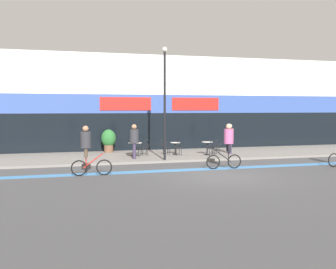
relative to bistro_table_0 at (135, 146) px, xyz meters
The scene contains 19 objects.
ground_plane 7.61m from the bistro_table_0, 72.42° to the right, with size 120.00×120.00×0.00m, color #424244.
sidewalk_slab 2.37m from the bistro_table_0, ahead, with size 40.00×5.50×0.12m, color slate.
storefront_facade 5.82m from the bistro_table_0, 64.20° to the left, with size 40.00×4.06×6.30m.
bike_lane_stripe 5.71m from the bistro_table_0, 66.16° to the right, with size 36.00×0.70×0.01m, color #3D7AB7.
bistro_table_0 is the anchor object (origin of this frame).
bistro_table_1 2.39m from the bistro_table_0, ahead, with size 0.60×0.60×0.71m.
bistro_table_2 4.20m from the bistro_table_0, 11.00° to the right, with size 0.64×0.64×0.76m.
cafe_chair_0_near 0.63m from the bistro_table_0, 89.00° to the right, with size 0.45×0.60×0.90m.
cafe_chair_0_side 0.63m from the bistro_table_0, ahead, with size 0.59×0.42×0.90m.
cafe_chair_1_near 2.51m from the bistro_table_0, 17.52° to the right, with size 0.44×0.60×0.90m.
cafe_chair_1_side 1.76m from the bistro_table_0, ahead, with size 0.59×0.44×0.90m.
cafe_chair_2_near 4.37m from the bistro_table_0, 19.07° to the right, with size 0.42×0.58×0.90m.
cafe_chair_2_side 4.82m from the bistro_table_0, ahead, with size 0.59×0.44×0.90m.
planter_pot 2.39m from the bistro_table_0, 122.54° to the left, with size 0.90×0.90×1.41m.
lamp_post 3.90m from the bistro_table_0, 65.84° to the right, with size 0.26×0.26×5.87m.
cyclist_0 6.36m from the bistro_table_0, 57.77° to the right, with size 1.70×0.53×2.12m.
cyclist_2 6.40m from the bistro_table_0, 118.98° to the right, with size 1.71×0.51×2.11m.
pedestrian_near_end 1.64m from the bistro_table_0, 102.41° to the right, with size 0.55×0.55×1.86m.
pedestrian_far_end 5.71m from the bistro_table_0, ahead, with size 0.50×0.50×1.77m.
Camera 1 is at (-6.49, -14.98, 2.83)m, focal length 42.00 mm.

